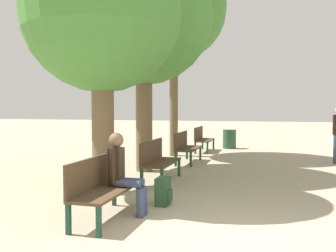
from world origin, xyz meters
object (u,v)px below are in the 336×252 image
object	(u,v)px
bench_row_0	(101,184)
tree_row_2	(174,9)
bench_row_3	(202,138)
bench_row_2	(185,145)
person_seated	(123,171)
trash_bin	(229,139)
tree_row_0	(102,14)
backpack	(163,192)
bench_row_1	(157,158)
tree_row_1	(144,16)

from	to	relation	value
bench_row_0	tree_row_2	distance (m)	8.70
tree_row_2	bench_row_3	bearing A→B (deg)	63.47
bench_row_0	bench_row_2	world-z (taller)	same
person_seated	trash_bin	distance (m)	9.95
tree_row_0	backpack	bearing A→B (deg)	-24.90
bench_row_3	tree_row_2	bearing A→B (deg)	-116.53
bench_row_1	person_seated	world-z (taller)	person_seated
tree_row_0	tree_row_2	xyz separation A→B (m)	(0.00, 5.73, 1.52)
trash_bin	bench_row_1	bearing A→B (deg)	-97.07
tree_row_0	trash_bin	bearing A→B (deg)	79.12
tree_row_0	backpack	size ratio (longest dim) A/B	10.69
tree_row_0	bench_row_0	bearing A→B (deg)	-66.19
bench_row_3	tree_row_2	xyz separation A→B (m)	(-0.74, -1.48, 4.51)
tree_row_1	backpack	world-z (taller)	tree_row_1
tree_row_0	person_seated	world-z (taller)	tree_row_0
tree_row_0	person_seated	xyz separation A→B (m)	(0.99, -1.39, -2.82)
bench_row_2	tree_row_0	xyz separation A→B (m)	(-0.74, -4.25, 2.98)
bench_row_1	person_seated	bearing A→B (deg)	-84.67
bench_row_3	tree_row_2	size ratio (longest dim) A/B	0.23
bench_row_3	backpack	world-z (taller)	bench_row_3
trash_bin	backpack	bearing A→B (deg)	-91.27
tree_row_2	bench_row_0	bearing A→B (deg)	-84.29
person_seated	tree_row_1	bearing A→B (deg)	104.13
tree_row_2	backpack	world-z (taller)	tree_row_2
bench_row_0	backpack	world-z (taller)	bench_row_0
tree_row_0	backpack	distance (m)	3.64
bench_row_1	bench_row_2	size ratio (longest dim) A/B	1.00
tree_row_1	trash_bin	distance (m)	7.22
tree_row_0	tree_row_2	size ratio (longest dim) A/B	0.75
bench_row_2	tree_row_1	size ratio (longest dim) A/B	0.27
tree_row_2	person_seated	xyz separation A→B (m)	(0.99, -7.12, -4.35)
tree_row_1	tree_row_2	bearing A→B (deg)	90.00
backpack	bench_row_1	bearing A→B (deg)	109.60
bench_row_1	backpack	size ratio (longest dim) A/B	3.37
bench_row_1	backpack	world-z (taller)	bench_row_1
backpack	bench_row_3	bearing A→B (deg)	95.04
bench_row_2	tree_row_1	distance (m)	4.00
tree_row_1	tree_row_2	xyz separation A→B (m)	(0.00, 3.19, 0.97)
bench_row_1	tree_row_2	world-z (taller)	tree_row_2
tree_row_1	backpack	size ratio (longest dim) A/B	12.37
bench_row_0	bench_row_3	world-z (taller)	same
backpack	trash_bin	distance (m)	9.20
bench_row_0	bench_row_1	bearing A→B (deg)	90.00
bench_row_3	person_seated	size ratio (longest dim) A/B	1.24
bench_row_1	tree_row_1	bearing A→B (deg)	120.54
bench_row_2	backpack	size ratio (longest dim) A/B	3.37
bench_row_0	backpack	xyz separation A→B (m)	(0.69, 1.01, -0.29)
bench_row_2	tree_row_2	distance (m)	4.80
bench_row_0	person_seated	xyz separation A→B (m)	(0.25, 0.28, 0.16)
tree_row_0	tree_row_1	bearing A→B (deg)	90.00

